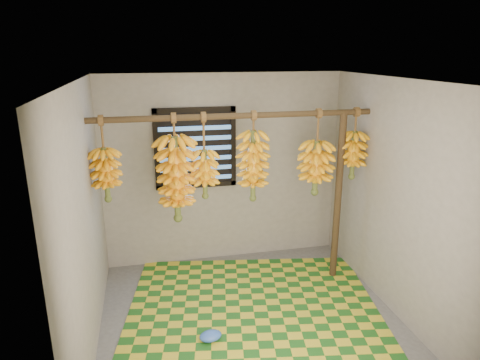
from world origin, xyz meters
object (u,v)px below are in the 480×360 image
object	(u,v)px
banana_bunch_a	(106,175)
banana_bunch_c	(205,174)
banana_bunch_d	(253,166)
banana_bunch_b	(176,179)
woven_mat	(253,306)
support_post	(338,199)
plastic_bag	(211,336)
banana_bunch_e	(316,168)
banana_bunch_f	(353,155)

from	to	relation	value
banana_bunch_a	banana_bunch_c	xyz separation A→B (m)	(1.00, 0.00, -0.05)
banana_bunch_d	banana_bunch_b	bearing A→B (deg)	-180.00
banana_bunch_b	banana_bunch_a	bearing A→B (deg)	180.00
woven_mat	banana_bunch_a	bearing A→B (deg)	163.17
banana_bunch_d	woven_mat	bearing A→B (deg)	-102.77
woven_mat	banana_bunch_d	size ratio (longest dim) A/B	2.68
support_post	plastic_bag	distance (m)	2.11
woven_mat	banana_bunch_b	size ratio (longest dim) A/B	2.30
woven_mat	banana_bunch_c	bearing A→B (deg)	134.82
woven_mat	banana_bunch_b	distance (m)	1.60
banana_bunch_b	banana_bunch_e	xyz separation A→B (m)	(1.56, 0.00, 0.03)
banana_bunch_f	woven_mat	bearing A→B (deg)	-161.17
banana_bunch_c	banana_bunch_b	bearing A→B (deg)	180.00
banana_bunch_c	banana_bunch_e	world-z (taller)	same
plastic_bag	banana_bunch_a	world-z (taller)	banana_bunch_a
banana_bunch_a	banana_bunch_b	size ratio (longest dim) A/B	0.76
banana_bunch_e	banana_bunch_f	xyz separation A→B (m)	(0.44, -0.00, 0.12)
banana_bunch_c	banana_bunch_d	distance (m)	0.53
woven_mat	banana_bunch_f	xyz separation A→B (m)	(1.27, 0.43, 1.51)
plastic_bag	banana_bunch_d	size ratio (longest dim) A/B	0.22
banana_bunch_d	banana_bunch_e	distance (m)	0.73
plastic_bag	banana_bunch_a	size ratio (longest dim) A/B	0.25
plastic_bag	banana_bunch_d	bearing A→B (deg)	54.85
support_post	banana_bunch_b	xyz separation A→B (m)	(-1.85, 0.00, 0.36)
support_post	banana_bunch_b	size ratio (longest dim) A/B	1.74
support_post	banana_bunch_d	xyz separation A→B (m)	(-1.02, 0.00, 0.45)
support_post	banana_bunch_e	size ratio (longest dim) A/B	2.07
banana_bunch_c	banana_bunch_d	size ratio (longest dim) A/B	0.93
support_post	banana_bunch_c	size ratio (longest dim) A/B	2.17
woven_mat	banana_bunch_c	xyz separation A→B (m)	(-0.43, 0.43, 1.39)
plastic_bag	banana_bunch_c	bearing A→B (deg)	83.33
banana_bunch_b	banana_bunch_d	bearing A→B (deg)	0.00
plastic_bag	banana_bunch_d	world-z (taller)	banana_bunch_d
banana_bunch_b	banana_bunch_f	world-z (taller)	same
banana_bunch_f	banana_bunch_d	bearing A→B (deg)	180.00
banana_bunch_f	support_post	bearing A→B (deg)	180.00
banana_bunch_c	banana_bunch_d	bearing A→B (deg)	0.00
woven_mat	banana_bunch_e	xyz separation A→B (m)	(0.82, 0.43, 1.38)
banana_bunch_f	plastic_bag	bearing A→B (deg)	-153.50
banana_bunch_a	banana_bunch_d	world-z (taller)	same
support_post	banana_bunch_e	world-z (taller)	banana_bunch_e
support_post	banana_bunch_f	bearing A→B (deg)	-0.00
banana_bunch_b	banana_bunch_f	size ratio (longest dim) A/B	1.41
banana_bunch_c	banana_bunch_f	distance (m)	1.70
banana_bunch_a	banana_bunch_c	distance (m)	1.00
support_post	banana_bunch_b	distance (m)	1.89
woven_mat	banana_bunch_b	world-z (taller)	banana_bunch_b
banana_bunch_a	woven_mat	bearing A→B (deg)	-16.83
plastic_bag	banana_bunch_b	xyz separation A→B (m)	(-0.20, 0.90, 1.30)
woven_mat	plastic_bag	distance (m)	0.71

